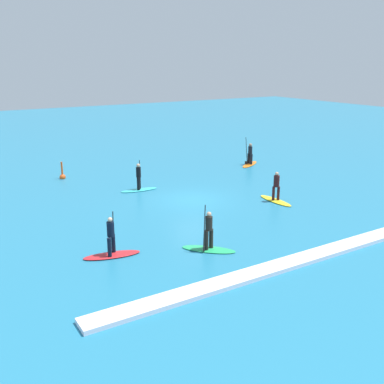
{
  "coord_description": "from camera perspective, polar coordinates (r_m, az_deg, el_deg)",
  "views": [
    {
      "loc": [
        -13.87,
        -22.57,
        8.27
      ],
      "look_at": [
        0.0,
        0.0,
        0.5
      ],
      "focal_mm": 42.17,
      "sensor_mm": 36.0,
      "label": 1
    }
  ],
  "objects": [
    {
      "name": "surfer_on_green_board",
      "position": [
        20.39,
        2.12,
        -6.06
      ],
      "size": [
        2.28,
        2.31,
        2.2
      ],
      "rotation": [
        0.0,
        0.0,
        2.34
      ],
      "color": "#23B266",
      "rests_on": "ground_plane"
    },
    {
      "name": "surfer_on_teal_board",
      "position": [
        29.82,
        -6.74,
        1.15
      ],
      "size": [
        2.55,
        0.97,
        2.02
      ],
      "rotation": [
        0.0,
        0.0,
        6.18
      ],
      "color": "#33C6CC",
      "rests_on": "ground_plane"
    },
    {
      "name": "surfer_on_yellow_board",
      "position": [
        27.79,
        10.57,
        -0.14
      ],
      "size": [
        0.74,
        2.68,
        1.84
      ],
      "rotation": [
        0.0,
        0.0,
        4.7
      ],
      "color": "yellow",
      "rests_on": "ground_plane"
    },
    {
      "name": "ground_plane",
      "position": [
        27.75,
        0.0,
        -0.99
      ],
      "size": [
        120.0,
        120.0,
        0.0
      ],
      "primitive_type": "plane",
      "color": "teal",
      "rests_on": "ground"
    },
    {
      "name": "surfer_on_orange_board",
      "position": [
        37.3,
        7.33,
        4.18
      ],
      "size": [
        2.69,
        2.05,
        2.31
      ],
      "rotation": [
        0.0,
        0.0,
        3.7
      ],
      "color": "orange",
      "rests_on": "ground_plane"
    },
    {
      "name": "marker_buoy",
      "position": [
        33.98,
        -16.06,
        1.99
      ],
      "size": [
        0.44,
        0.44,
        1.36
      ],
      "color": "#E55119",
      "rests_on": "ground_plane"
    },
    {
      "name": "wave_crest",
      "position": [
        20.44,
        14.96,
        -7.84
      ],
      "size": [
        20.72,
        0.9,
        0.18
      ],
      "primitive_type": "cube",
      "color": "white",
      "rests_on": "ground_plane"
    },
    {
      "name": "surfer_on_red_board",
      "position": [
        20.13,
        -10.14,
        -6.81
      ],
      "size": [
        2.6,
        1.27,
        2.02
      ],
      "rotation": [
        0.0,
        0.0,
        6.07
      ],
      "color": "red",
      "rests_on": "ground_plane"
    }
  ]
}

